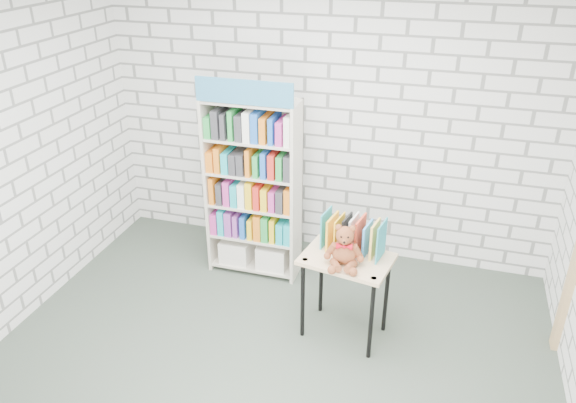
# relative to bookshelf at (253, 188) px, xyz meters

# --- Properties ---
(ground) EXTENTS (4.50, 4.50, 0.00)m
(ground) POSITION_rel_bookshelf_xyz_m (0.55, -1.36, -0.91)
(ground) COLOR #3D493E
(ground) RESTS_ON ground
(room_shell) EXTENTS (4.52, 4.02, 2.81)m
(room_shell) POSITION_rel_bookshelf_xyz_m (0.55, -1.36, 0.88)
(room_shell) COLOR silver
(room_shell) RESTS_ON ground
(bookshelf) EXTENTS (0.88, 0.34, 1.99)m
(bookshelf) POSITION_rel_bookshelf_xyz_m (0.00, 0.00, 0.00)
(bookshelf) COLOR beige
(bookshelf) RESTS_ON ground
(display_table) EXTENTS (0.78, 0.61, 0.76)m
(display_table) POSITION_rel_bookshelf_xyz_m (1.06, -0.74, -0.25)
(display_table) COLOR tan
(display_table) RESTS_ON ground
(table_books) EXTENTS (0.52, 0.30, 0.29)m
(table_books) POSITION_rel_bookshelf_xyz_m (1.08, -0.62, 0.00)
(table_books) COLOR teal
(table_books) RESTS_ON display_table
(teddy_bear) EXTENTS (0.31, 0.30, 0.34)m
(teddy_bear) POSITION_rel_bookshelf_xyz_m (1.05, -0.84, -0.01)
(teddy_bear) COLOR brown
(teddy_bear) RESTS_ON display_table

